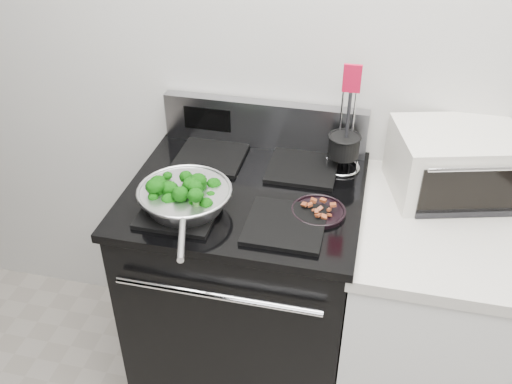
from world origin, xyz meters
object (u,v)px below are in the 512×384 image
(utensil_holder, at_px, (343,151))
(toaster_oven, at_px, (455,163))
(bacon_plate, at_px, (319,209))
(gas_range, at_px, (246,288))
(skillet, at_px, (185,197))

(utensil_holder, xyz_separation_m, toaster_oven, (0.37, -0.02, 0.01))
(bacon_plate, bearing_deg, utensil_holder, 80.96)
(gas_range, bearing_deg, toaster_oven, 15.25)
(bacon_plate, height_order, utensil_holder, utensil_holder)
(gas_range, height_order, utensil_holder, utensil_holder)
(skillet, height_order, utensil_holder, utensil_holder)
(toaster_oven, bearing_deg, utensil_holder, 162.02)
(gas_range, distance_m, toaster_oven, 0.89)
(gas_range, relative_size, toaster_oven, 2.44)
(gas_range, bearing_deg, bacon_plate, -17.35)
(toaster_oven, bearing_deg, gas_range, 179.92)
(bacon_plate, bearing_deg, gas_range, 162.65)
(skillet, distance_m, toaster_oven, 0.90)
(skillet, xyz_separation_m, toaster_oven, (0.83, 0.34, 0.04))
(skillet, bearing_deg, toaster_oven, 5.50)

